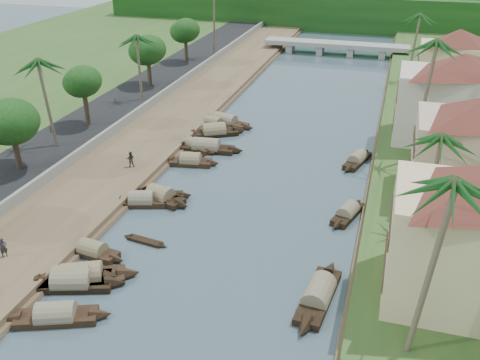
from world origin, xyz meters
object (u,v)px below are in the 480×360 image
(bridge, at_px, (336,46))
(sampan_1, at_px, (72,280))
(person_near, at_px, (3,248))
(sampan_0, at_px, (56,316))

(bridge, xyz_separation_m, sampan_1, (-9.20, -79.05, -1.30))
(bridge, distance_m, person_near, 79.88)
(bridge, distance_m, sampan_0, 83.28)
(bridge, bearing_deg, sampan_0, -95.54)
(bridge, height_order, sampan_1, bridge)
(sampan_0, bearing_deg, person_near, 127.56)
(bridge, xyz_separation_m, person_near, (-15.59, -78.34, -0.09))
(sampan_1, xyz_separation_m, person_near, (-6.39, 0.71, 1.21))
(bridge, height_order, sampan_0, bridge)
(sampan_0, height_order, person_near, person_near)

